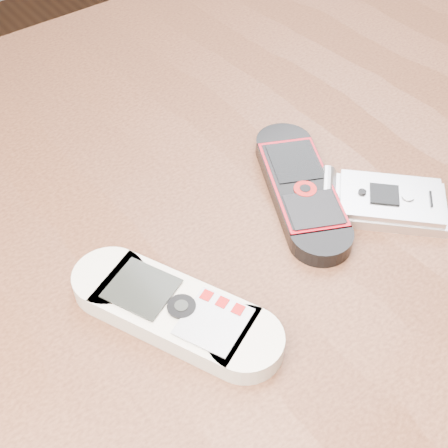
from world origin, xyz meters
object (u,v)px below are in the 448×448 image
table (220,312)px  nokia_white (174,310)px  nokia_black_red (301,188)px  motorola_razr (387,201)px

table → nokia_white: size_ratio=7.21×
table → nokia_black_red: 0.14m
nokia_white → motorola_razr: bearing=-28.2°
table → motorola_razr: (0.13, -0.06, 0.11)m
nokia_black_red → nokia_white: bearing=-139.2°
nokia_black_red → motorola_razr: bearing=-24.0°
nokia_white → motorola_razr: (0.20, -0.01, -0.00)m
table → nokia_black_red: nokia_black_red is taller
nokia_black_red → motorola_razr: size_ratio=1.49×
table → motorola_razr: size_ratio=10.82×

